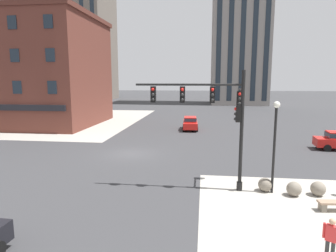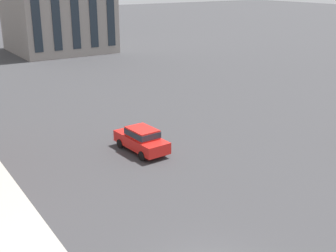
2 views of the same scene
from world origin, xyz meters
TOP-DOWN VIEW (x-y plane):
  - car_cross_eastbound at (4.46, 12.91)m, footprint 2.08×4.49m

SIDE VIEW (x-z plane):
  - car_cross_eastbound at x=4.46m, z-range 0.08..1.76m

